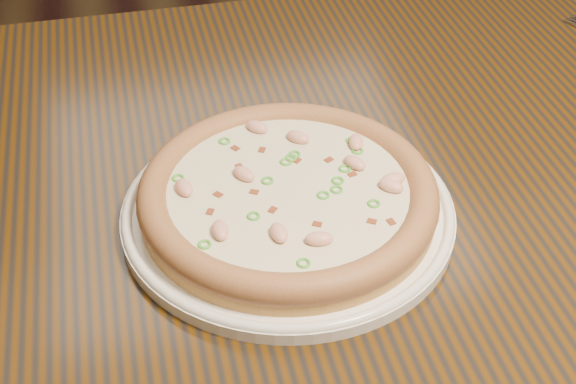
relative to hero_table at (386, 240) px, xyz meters
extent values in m
cube|color=black|center=(0.00, 0.00, 0.08)|extent=(1.20, 0.80, 0.04)
cylinder|color=white|center=(-0.12, -0.05, 0.10)|extent=(0.30, 0.30, 0.01)
torus|color=white|center=(-0.12, -0.05, 0.11)|extent=(0.30, 0.30, 0.01)
cylinder|color=#C29646|center=(-0.12, -0.05, 0.12)|extent=(0.27, 0.27, 0.02)
torus|color=#AD6F44|center=(-0.12, -0.05, 0.13)|extent=(0.27, 0.27, 0.03)
cylinder|color=#E4EBC4|center=(-0.12, -0.05, 0.13)|extent=(0.22, 0.22, 0.00)
ellipsoid|color=#F2B29E|center=(-0.05, -0.03, 0.14)|extent=(0.02, 0.03, 0.01)
ellipsoid|color=#F2B29E|center=(-0.21, -0.03, 0.14)|extent=(0.02, 0.03, 0.01)
ellipsoid|color=#F2B29E|center=(-0.14, -0.11, 0.14)|extent=(0.02, 0.03, 0.01)
ellipsoid|color=#F2B29E|center=(-0.16, -0.03, 0.14)|extent=(0.02, 0.03, 0.01)
ellipsoid|color=#F2B29E|center=(-0.13, 0.05, 0.14)|extent=(0.03, 0.03, 0.01)
ellipsoid|color=#F2B29E|center=(-0.09, 0.02, 0.14)|extent=(0.03, 0.03, 0.01)
ellipsoid|color=#F2B29E|center=(-0.19, -0.10, 0.14)|extent=(0.01, 0.02, 0.01)
ellipsoid|color=#F2B29E|center=(-0.03, -0.07, 0.14)|extent=(0.03, 0.03, 0.01)
ellipsoid|color=#F2B29E|center=(-0.03, -0.06, 0.14)|extent=(0.03, 0.02, 0.01)
ellipsoid|color=#F2B29E|center=(-0.11, -0.13, 0.14)|extent=(0.03, 0.02, 0.01)
ellipsoid|color=#F2B29E|center=(-0.04, 0.00, 0.14)|extent=(0.02, 0.03, 0.01)
cube|color=maroon|center=(-0.13, 0.01, 0.13)|extent=(0.01, 0.01, 0.00)
cube|color=maroon|center=(-0.14, -0.08, 0.13)|extent=(0.01, 0.01, 0.00)
cube|color=maroon|center=(-0.06, -0.04, 0.13)|extent=(0.01, 0.01, 0.00)
cube|color=maroon|center=(-0.15, -0.05, 0.13)|extent=(0.01, 0.01, 0.00)
cube|color=maroon|center=(-0.18, -0.05, 0.13)|extent=(0.01, 0.01, 0.00)
cube|color=maroon|center=(-0.16, 0.02, 0.13)|extent=(0.01, 0.01, 0.00)
cube|color=maroon|center=(-0.09, 0.02, 0.13)|extent=(0.01, 0.01, 0.00)
cube|color=maroon|center=(-0.16, -0.01, 0.13)|extent=(0.01, 0.01, 0.00)
cube|color=maroon|center=(-0.07, -0.02, 0.13)|extent=(0.01, 0.01, 0.00)
cube|color=maroon|center=(-0.06, -0.11, 0.13)|extent=(0.01, 0.01, 0.00)
cube|color=maroon|center=(-0.04, -0.12, 0.13)|extent=(0.01, 0.01, 0.00)
cube|color=maroon|center=(-0.19, -0.07, 0.13)|extent=(0.01, 0.01, 0.00)
cube|color=maroon|center=(-0.11, -0.10, 0.13)|extent=(0.01, 0.01, 0.00)
cube|color=maroon|center=(-0.10, -0.01, 0.13)|extent=(0.01, 0.01, 0.00)
torus|color=green|center=(-0.04, 0.00, 0.13)|extent=(0.01, 0.01, 0.00)
torus|color=green|center=(-0.13, -0.15, 0.13)|extent=(0.01, 0.01, 0.00)
torus|color=green|center=(-0.05, -0.09, 0.13)|extent=(0.02, 0.02, 0.00)
torus|color=green|center=(-0.07, -0.05, 0.13)|extent=(0.01, 0.01, 0.00)
torus|color=green|center=(-0.06, -0.04, 0.13)|extent=(0.02, 0.02, 0.00)
torus|color=green|center=(-0.11, -0.01, 0.13)|extent=(0.02, 0.02, 0.00)
torus|color=green|center=(-0.21, -0.01, 0.13)|extent=(0.02, 0.02, 0.00)
torus|color=green|center=(-0.10, 0.00, 0.13)|extent=(0.02, 0.02, 0.00)
torus|color=green|center=(-0.04, 0.01, 0.13)|extent=(0.02, 0.02, 0.00)
torus|color=green|center=(-0.16, -0.08, 0.13)|extent=(0.02, 0.02, 0.00)
torus|color=green|center=(-0.05, -0.03, 0.13)|extent=(0.01, 0.01, 0.00)
torus|color=green|center=(-0.14, -0.04, 0.13)|extent=(0.01, 0.01, 0.00)
torus|color=green|center=(-0.20, -0.11, 0.13)|extent=(0.02, 0.02, 0.00)
torus|color=green|center=(-0.04, -0.01, 0.13)|extent=(0.02, 0.02, 0.00)
torus|color=green|center=(-0.09, -0.07, 0.13)|extent=(0.02, 0.02, 0.00)
torus|color=green|center=(-0.16, 0.03, 0.13)|extent=(0.02, 0.02, 0.00)
torus|color=green|center=(-0.11, -0.01, 0.13)|extent=(0.02, 0.02, 0.00)
torus|color=green|center=(-0.08, -0.06, 0.13)|extent=(0.01, 0.01, 0.00)
camera|label=1|loc=(-0.25, -0.59, 0.59)|focal=50.00mm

